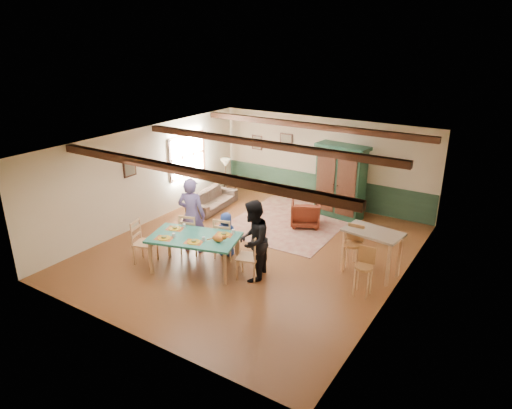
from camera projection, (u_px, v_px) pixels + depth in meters
The scene contains 35 objects.
floor at pixel (253, 250), 11.32m from camera, with size 8.00×8.00×0.00m, color #5C311A.
wall_back at pixel (323, 161), 14.00m from camera, with size 7.00×0.02×2.70m, color beige.
wall_left at pixel (147, 176), 12.60m from camera, with size 0.02×8.00×2.70m, color beige.
wall_right at pixel (400, 231), 9.08m from camera, with size 0.02×8.00×2.70m, color beige.
ceiling at pixel (253, 143), 10.36m from camera, with size 7.00×8.00×0.02m, color white.
wainscot_back at pixel (322, 189), 14.30m from camera, with size 6.95×0.03×0.90m, color #223E2D.
ceiling_beam_front at pixel (187, 171), 8.58m from camera, with size 6.95×0.16×0.16m, color black.
ceiling_beam_mid at pixel (262, 144), 10.71m from camera, with size 6.95×0.16×0.16m, color black.
ceiling_beam_back at pixel (311, 126), 12.76m from camera, with size 6.95×0.16×0.16m, color black.
window_left at pixel (187, 156), 13.85m from camera, with size 0.06×1.60×1.30m, color white, non-canonical shape.
picture_left_wall at pixel (130, 167), 11.97m from camera, with size 0.04×0.42×0.52m, color gray, non-canonical shape.
picture_back_a at pixel (286, 142), 14.47m from camera, with size 0.45×0.04×0.55m, color gray, non-canonical shape.
picture_back_b at pixel (257, 142), 15.07m from camera, with size 0.38×0.04×0.48m, color gray, non-canonical shape.
dining_table at pixel (195, 253), 10.25m from camera, with size 1.96×1.09×0.82m, color #216B5A, non-canonical shape.
dining_chair_far_left at pixel (191, 233), 11.02m from camera, with size 0.46×0.48×1.03m, color tan, non-canonical shape.
dining_chair_far_right at pixel (225, 237), 10.80m from camera, with size 0.46×0.48×1.03m, color tan, non-canonical shape.
dining_chair_end_left at pixel (145, 242), 10.53m from camera, with size 0.46×0.48×1.03m, color tan, non-canonical shape.
dining_chair_end_right at pixel (248, 256), 9.88m from camera, with size 0.46×0.48×1.03m, color tan, non-canonical shape.
person_man at pixel (192, 215), 10.95m from camera, with size 0.68×0.45×1.88m, color slate.
person_woman at pixel (253, 241), 9.72m from camera, with size 0.87×0.68×1.80m, color black.
person_child at pixel (226, 234), 10.87m from camera, with size 0.53×0.35×1.09m, color navy.
cat at pixel (218, 238), 9.81m from camera, with size 0.39×0.15×0.20m, color #C76523, non-canonical shape.
place_setting_near_left at pixel (164, 236), 9.99m from camera, with size 0.44×0.33×0.11m, color gold, non-canonical shape.
place_setting_near_center at pixel (194, 240), 9.81m from camera, with size 0.44×0.33×0.11m, color gold, non-canonical shape.
place_setting_far_left at pixel (175, 227), 10.48m from camera, with size 0.44×0.33×0.11m, color gold, non-canonical shape.
place_setting_far_right at pixel (224, 233), 10.17m from camera, with size 0.44×0.33×0.11m, color gold, non-canonical shape.
area_rug at pixel (289, 222), 12.99m from camera, with size 2.95×3.51×0.01m, color tan.
armoire at pixel (341, 182), 13.03m from camera, with size 1.51×0.60×2.13m, color #122E20.
armchair at pixel (305, 213), 12.63m from camera, with size 0.78×0.80×0.73m, color #45150D.
sofa at pixel (213, 200), 13.92m from camera, with size 1.89×0.74×0.55m, color #43342A.
end_table at pixel (226, 186), 14.97m from camera, with size 0.53×0.53×0.65m, color black, non-canonical shape.
table_lamp at pixel (225, 168), 14.75m from camera, with size 0.33×0.33×0.60m, color #D1C087, non-canonical shape.
counter_table at pixel (371, 252), 10.05m from camera, with size 1.23×0.72×1.03m, color tan, non-canonical shape.
bar_stool_left at pixel (352, 250), 10.09m from camera, with size 0.39×0.43×1.10m, color #A87241, non-canonical shape.
bar_stool_right at pixel (363, 273), 9.19m from camera, with size 0.37×0.40×1.04m, color #A87241, non-canonical shape.
Camera 1 is at (5.53, -8.56, 5.06)m, focal length 32.00 mm.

